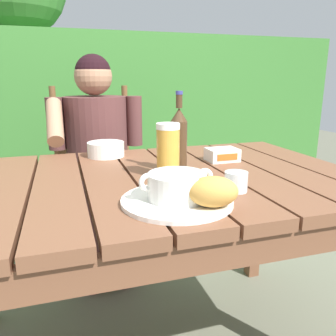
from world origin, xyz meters
name	(u,v)px	position (x,y,z in m)	size (l,w,h in m)	color
dining_table	(155,200)	(0.00, 0.00, 0.66)	(1.42, 0.91, 0.75)	brown
hedge_backdrop	(89,109)	(-0.06, 1.86, 0.82)	(4.05, 0.83, 2.14)	#38732F
chair_near_diner	(96,180)	(-0.12, 0.89, 0.49)	(0.45, 0.43, 1.03)	brown
person_eating	(98,151)	(-0.12, 0.69, 0.70)	(0.48, 0.47, 1.19)	#552F2E
serving_plate	(177,201)	(-0.01, -0.27, 0.76)	(0.30, 0.30, 0.01)	white
soup_bowl	(177,185)	(-0.01, -0.27, 0.80)	(0.20, 0.15, 0.08)	white
bread_roll	(213,191)	(0.05, -0.35, 0.80)	(0.15, 0.13, 0.08)	gold
beer_glass	(168,151)	(0.04, -0.04, 0.84)	(0.08, 0.08, 0.18)	gold
beer_bottle	(179,139)	(0.09, 0.02, 0.87)	(0.06, 0.06, 0.28)	#452F1C
water_glass_small	(236,182)	(0.18, -0.23, 0.78)	(0.07, 0.07, 0.06)	silver
butter_tub	(222,155)	(0.31, 0.13, 0.77)	(0.12, 0.09, 0.05)	white
table_knife	(218,185)	(0.16, -0.17, 0.75)	(0.17, 0.05, 0.01)	silver
diner_bowl	(106,149)	(-0.12, 0.35, 0.78)	(0.15, 0.15, 0.06)	white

